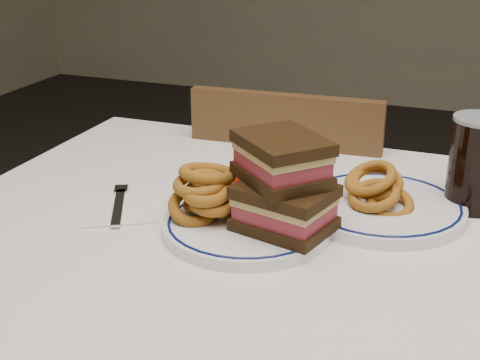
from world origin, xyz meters
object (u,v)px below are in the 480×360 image
(main_plate, at_px, (247,225))
(reuben_sandwich, at_px, (283,183))
(chair_far, at_px, (293,245))
(far_plate, at_px, (381,206))
(beer_mug, at_px, (480,163))

(main_plate, distance_m, reuben_sandwich, 0.09)
(chair_far, xyz_separation_m, main_plate, (0.07, -0.51, 0.29))
(chair_far, distance_m, far_plate, 0.53)
(main_plate, bearing_deg, reuben_sandwich, 2.88)
(chair_far, height_order, beer_mug, beer_mug)
(main_plate, xyz_separation_m, far_plate, (0.18, 0.14, 0.00))
(chair_far, relative_size, main_plate, 3.41)
(chair_far, relative_size, far_plate, 3.24)
(main_plate, bearing_deg, beer_mug, 34.08)
(chair_far, bearing_deg, far_plate, -56.23)
(reuben_sandwich, relative_size, far_plate, 0.65)
(main_plate, relative_size, beer_mug, 1.66)
(beer_mug, relative_size, far_plate, 0.57)
(far_plate, bearing_deg, chair_far, 123.77)
(reuben_sandwich, bearing_deg, beer_mug, 38.94)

